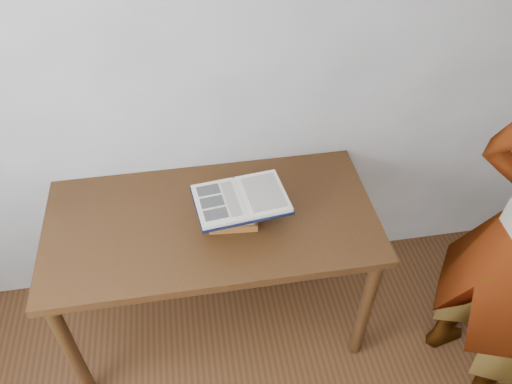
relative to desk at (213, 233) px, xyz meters
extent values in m
cube|color=silver|center=(0.10, 0.37, 0.61)|extent=(3.50, 0.04, 2.60)
cube|color=#472511|center=(0.00, 0.00, 0.08)|extent=(1.47, 0.73, 0.04)
cylinder|color=#472511|center=(-0.67, -0.31, -0.32)|extent=(0.06, 0.06, 0.74)
cylinder|color=#472511|center=(0.67, -0.31, -0.32)|extent=(0.06, 0.06, 0.74)
cylinder|color=#472511|center=(-0.67, 0.31, -0.32)|extent=(0.06, 0.06, 0.74)
cylinder|color=#472511|center=(0.67, 0.31, -0.32)|extent=(0.06, 0.06, 0.74)
cube|color=#A25124|center=(0.09, -0.02, 0.11)|extent=(0.22, 0.17, 0.04)
cube|color=#937C4C|center=(0.09, -0.02, 0.15)|extent=(0.20, 0.16, 0.03)
cube|color=#A25124|center=(0.11, -0.02, 0.18)|extent=(0.25, 0.16, 0.03)
cube|color=#937C4C|center=(0.10, -0.04, 0.21)|extent=(0.21, 0.15, 0.03)
cube|color=black|center=(0.13, -0.04, 0.23)|extent=(0.42, 0.31, 0.01)
cube|color=beige|center=(0.03, -0.05, 0.24)|extent=(0.21, 0.28, 0.02)
cube|color=beige|center=(0.23, -0.03, 0.24)|extent=(0.21, 0.28, 0.02)
cylinder|color=beige|center=(0.13, -0.04, 0.24)|extent=(0.04, 0.26, 0.01)
cube|color=black|center=(0.00, 0.02, 0.25)|extent=(0.10, 0.07, 0.00)
cube|color=black|center=(0.01, -0.05, 0.25)|extent=(0.10, 0.07, 0.00)
cube|color=black|center=(0.02, -0.13, 0.25)|extent=(0.10, 0.07, 0.00)
cube|color=beige|center=(0.09, -0.05, 0.25)|extent=(0.07, 0.21, 0.00)
cube|color=beige|center=(0.23, -0.03, 0.25)|extent=(0.17, 0.23, 0.00)
camera|label=1|loc=(-0.05, -1.53, 1.70)|focal=35.00mm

